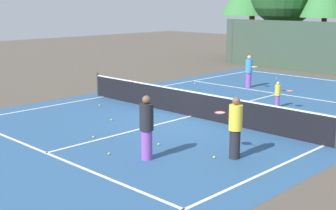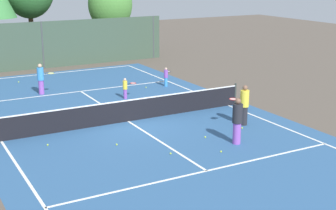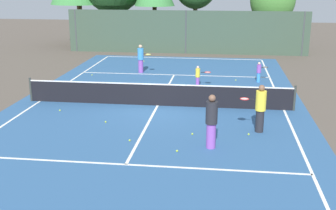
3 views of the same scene
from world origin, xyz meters
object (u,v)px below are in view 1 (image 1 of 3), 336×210
(tennis_ball_5, at_px, (159,144))
(tennis_ball_11, at_px, (195,83))
(player_1, at_px, (278,94))
(tennis_ball_8, at_px, (277,78))
(player_4, at_px, (249,71))
(tennis_ball_2, at_px, (111,120))
(tennis_ball_6, at_px, (214,157))
(tennis_ball_4, at_px, (279,113))
(tennis_ball_0, at_px, (206,103))
(player_2, at_px, (147,127))
(tennis_ball_12, at_px, (109,154))
(player_3, at_px, (235,127))
(tennis_ball_10, at_px, (100,105))
(tennis_ball_9, at_px, (93,137))
(ball_crate, at_px, (251,114))

(tennis_ball_5, bearing_deg, tennis_ball_11, 125.54)
(player_1, xyz_separation_m, tennis_ball_8, (-4.11, 6.60, -0.54))
(player_4, xyz_separation_m, tennis_ball_2, (0.39, -9.44, -0.83))
(tennis_ball_5, height_order, tennis_ball_6, same)
(player_1, height_order, tennis_ball_4, player_1)
(player_1, distance_m, tennis_ball_2, 7.17)
(tennis_ball_0, bearing_deg, player_4, 102.50)
(player_2, distance_m, tennis_ball_12, 1.50)
(tennis_ball_2, relative_size, tennis_ball_11, 1.00)
(player_3, height_order, tennis_ball_6, player_3)
(tennis_ball_10, height_order, tennis_ball_11, same)
(tennis_ball_11, bearing_deg, tennis_ball_9, -66.25)
(tennis_ball_8, bearing_deg, tennis_ball_0, -79.57)
(tennis_ball_8, bearing_deg, tennis_ball_6, -65.03)
(tennis_ball_0, bearing_deg, tennis_ball_12, -71.56)
(tennis_ball_6, bearing_deg, tennis_ball_4, 104.88)
(tennis_ball_9, bearing_deg, player_2, -4.76)
(player_1, bearing_deg, tennis_ball_5, -88.20)
(tennis_ball_11, bearing_deg, ball_crate, -33.21)
(tennis_ball_9, relative_size, tennis_ball_12, 1.00)
(player_1, relative_size, tennis_ball_4, 16.63)
(player_1, bearing_deg, tennis_ball_11, 163.34)
(tennis_ball_5, height_order, tennis_ball_9, same)
(tennis_ball_0, height_order, tennis_ball_9, same)
(player_3, relative_size, ball_crate, 4.18)
(tennis_ball_4, relative_size, tennis_ball_11, 1.00)
(player_4, height_order, tennis_ball_5, player_4)
(tennis_ball_0, bearing_deg, tennis_ball_6, -48.49)
(player_4, bearing_deg, tennis_ball_11, -156.35)
(player_1, bearing_deg, tennis_ball_4, -56.60)
(tennis_ball_9, distance_m, tennis_ball_12, 1.89)
(tennis_ball_5, relative_size, tennis_ball_11, 1.00)
(tennis_ball_6, height_order, tennis_ball_12, same)
(tennis_ball_2, xyz_separation_m, tennis_ball_10, (-2.35, 1.25, 0.00))
(tennis_ball_6, bearing_deg, tennis_ball_10, 166.06)
(ball_crate, xyz_separation_m, tennis_ball_0, (-2.93, 0.89, -0.15))
(player_2, relative_size, tennis_ball_9, 27.82)
(player_1, xyz_separation_m, tennis_ball_12, (-0.15, -8.95, -0.54))
(ball_crate, height_order, tennis_ball_0, ball_crate)
(tennis_ball_4, relative_size, tennis_ball_12, 1.00)
(player_1, relative_size, tennis_ball_2, 16.63)
(player_3, distance_m, tennis_ball_6, 1.05)
(tennis_ball_9, relative_size, tennis_ball_10, 1.00)
(tennis_ball_4, distance_m, tennis_ball_5, 6.35)
(tennis_ball_6, bearing_deg, tennis_ball_5, -173.58)
(player_1, xyz_separation_m, player_2, (0.93, -8.45, 0.36))
(player_3, xyz_separation_m, tennis_ball_10, (-8.24, 1.53, -0.88))
(player_1, distance_m, tennis_ball_11, 6.63)
(player_3, relative_size, tennis_ball_2, 26.97)
(tennis_ball_9, bearing_deg, ball_crate, 68.94)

